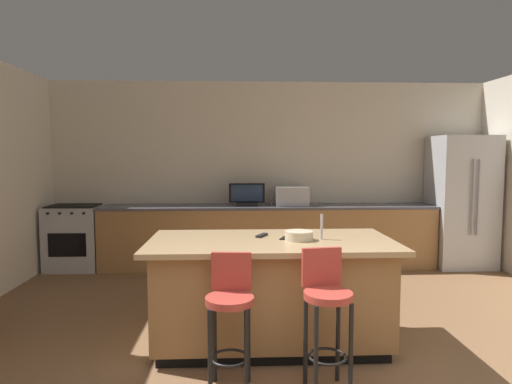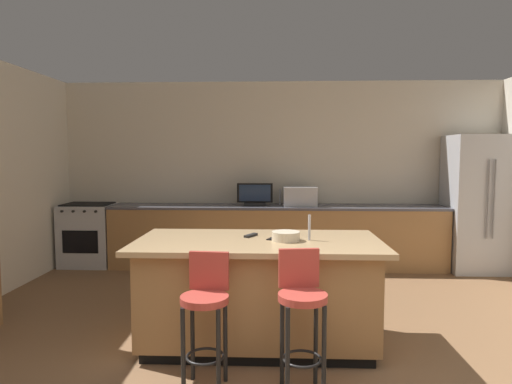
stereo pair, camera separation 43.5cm
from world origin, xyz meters
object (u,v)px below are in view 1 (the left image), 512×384
at_px(range_oven, 75,237).
at_px(tv_remote, 262,235).
at_px(kitchen_island, 271,291).
at_px(bar_stool_left, 230,310).
at_px(cell_phone, 285,238).
at_px(fruit_bowl, 299,236).
at_px(tv_monitor, 247,196).
at_px(microwave, 292,196).
at_px(bar_stool_right, 326,306).
at_px(refrigerator, 461,201).

distance_m(range_oven, tv_remote, 3.65).
bearing_deg(range_oven, kitchen_island, -45.68).
bearing_deg(bar_stool_left, range_oven, 128.37).
bearing_deg(bar_stool_left, kitchen_island, 69.19).
distance_m(range_oven, cell_phone, 3.87).
distance_m(kitchen_island, fruit_bowl, 0.55).
relative_size(kitchen_island, tv_monitor, 4.06).
xyz_separation_m(microwave, bar_stool_right, (-0.18, -3.47, -0.46)).
relative_size(microwave, bar_stool_right, 0.49).
height_order(kitchen_island, cell_phone, cell_phone).
bearing_deg(tv_monitor, microwave, 4.50).
bearing_deg(range_oven, bar_stool_left, -56.21).
relative_size(tv_monitor, bar_stool_right, 0.52).
xyz_separation_m(refrigerator, fruit_bowl, (-2.80, -2.68, -0.00)).
bearing_deg(tv_monitor, range_oven, 178.84).
height_order(range_oven, cell_phone, same).
distance_m(range_oven, microwave, 3.21).
xyz_separation_m(range_oven, cell_phone, (2.77, -2.66, 0.47)).
height_order(kitchen_island, bar_stool_right, bar_stool_right).
bearing_deg(fruit_bowl, refrigerator, 43.73).
xyz_separation_m(kitchen_island, microwave, (0.51, 2.71, 0.58)).
bearing_deg(fruit_bowl, tv_monitor, 98.09).
distance_m(microwave, bar_stool_right, 3.50).
distance_m(microwave, fruit_bowl, 2.75).
relative_size(range_oven, tv_monitor, 1.81).
bearing_deg(bar_stool_left, bar_stool_right, 1.65).
distance_m(kitchen_island, bar_stool_right, 0.84).
bearing_deg(bar_stool_right, range_oven, 123.11).
height_order(refrigerator, bar_stool_left, refrigerator).
relative_size(kitchen_island, range_oven, 2.25).
bearing_deg(range_oven, fruit_bowl, -43.55).
relative_size(refrigerator, tv_monitor, 3.73).
xyz_separation_m(range_oven, bar_stool_right, (2.97, -3.47, 0.13)).
relative_size(refrigerator, fruit_bowl, 8.06).
distance_m(refrigerator, range_oven, 5.70).
xyz_separation_m(refrigerator, bar_stool_left, (-3.38, -3.38, -0.40)).
bearing_deg(bar_stool_left, fruit_bowl, 54.79).
bearing_deg(fruit_bowl, cell_phone, 146.32).
relative_size(range_oven, fruit_bowl, 3.90).
relative_size(range_oven, bar_stool_left, 0.98).
bearing_deg(bar_stool_left, tv_monitor, 91.21).
relative_size(range_oven, microwave, 1.95).
relative_size(refrigerator, microwave, 4.03).
xyz_separation_m(kitchen_island, tv_monitor, (-0.15, 2.66, 0.59)).
bearing_deg(tv_remote, kitchen_island, -36.52).
bearing_deg(bar_stool_left, tv_remote, 77.38).
xyz_separation_m(range_oven, tv_remote, (2.57, -2.55, 0.47)).
bearing_deg(refrigerator, tv_monitor, 179.86).
relative_size(microwave, tv_monitor, 0.93).
xyz_separation_m(refrigerator, cell_phone, (-2.91, -2.61, -0.04)).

